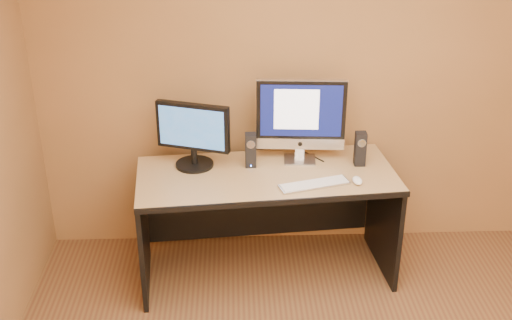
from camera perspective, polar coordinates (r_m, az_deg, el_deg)
The scene contains 10 objects.
walls at distance 2.81m, azimuth 10.32°, elevation -5.95°, with size 4.00×4.00×2.60m, color olive, non-canonical shape.
desk at distance 4.51m, azimuth 0.92°, elevation -5.77°, with size 1.74×0.76×0.80m, color tan, non-canonical shape.
imac at distance 4.39m, azimuth 4.01°, elevation 3.48°, with size 0.62×0.23×0.60m, color #B6B7BB, non-canonical shape.
second_monitor at distance 4.35m, azimuth -5.60°, elevation 2.18°, with size 0.52×0.26×0.46m, color black, non-canonical shape.
speaker_left at distance 4.37m, azimuth -0.48°, elevation 0.89°, with size 0.07×0.08×0.24m, color black, non-canonical shape.
speaker_right at distance 4.45m, azimuth 9.25°, elevation 1.00°, with size 0.07×0.08×0.24m, color black, non-canonical shape.
keyboard at distance 4.18m, azimuth 5.21°, elevation -2.16°, with size 0.47×0.13×0.02m, color #AFAFB4.
mouse at distance 4.24m, azimuth 9.00°, elevation -1.80°, with size 0.06×0.11×0.04m, color white.
cable_a at distance 4.58m, azimuth 5.03°, elevation 0.37°, with size 0.01×0.01×0.24m, color black.
cable_b at distance 4.57m, azimuth 3.83°, elevation 0.37°, with size 0.01×0.01×0.20m, color black.
Camera 1 is at (-0.59, -2.33, 2.76)m, focal length 45.00 mm.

